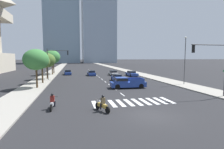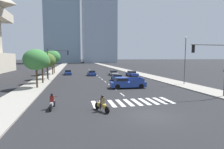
{
  "view_description": "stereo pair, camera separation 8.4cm",
  "coord_description": "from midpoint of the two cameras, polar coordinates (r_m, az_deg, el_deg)",
  "views": [
    {
      "loc": [
        -6.16,
        -12.75,
        4.74
      ],
      "look_at": [
        0.0,
        14.36,
        2.0
      ],
      "focal_mm": 27.81,
      "sensor_mm": 36.0,
      "label": 1
    },
    {
      "loc": [
        -6.08,
        -12.77,
        4.74
      ],
      "look_at": [
        0.0,
        14.36,
        2.0
      ],
      "focal_mm": 27.81,
      "sensor_mm": 36.0,
      "label": 2
    }
  ],
  "objects": [
    {
      "name": "street_tree_fifth",
      "position": [
        53.22,
        -18.73,
        5.22
      ],
      "size": [
        3.28,
        3.28,
        5.9
      ],
      "color": "#4C3823",
      "rests_on": "sidewalk_west"
    },
    {
      "name": "street_tree_third",
      "position": [
        39.72,
        -20.71,
        4.37
      ],
      "size": [
        3.62,
        3.62,
        5.52
      ],
      "color": "#4C3823",
      "rests_on": "sidewalk_west"
    },
    {
      "name": "traffic_signal_far",
      "position": [
        37.6,
        -18.21,
        4.98
      ],
      "size": [
        4.59,
        0.28,
        6.39
      ],
      "color": "#333335",
      "rests_on": "sidewalk_west"
    },
    {
      "name": "sedan_blue_4",
      "position": [
        49.44,
        -14.41,
        0.64
      ],
      "size": [
        2.09,
        4.63,
        1.29
      ],
      "rotation": [
        0.0,
        0.0,
        1.64
      ],
      "color": "navy",
      "rests_on": "ground"
    },
    {
      "name": "street_lamp_east",
      "position": [
        32.3,
        22.8,
        5.28
      ],
      "size": [
        0.5,
        0.24,
        8.07
      ],
      "color": "#3F3F42",
      "rests_on": "sidewalk_east"
    },
    {
      "name": "sidewalk_east",
      "position": [
        46.81,
        10.49,
        -0.19
      ],
      "size": [
        4.0,
        260.0,
        0.15
      ],
      "primitive_type": "cube",
      "color": "gray",
      "rests_on": "ground"
    },
    {
      "name": "ground_plane",
      "position": [
        14.93,
        12.47,
        -13.02
      ],
      "size": [
        800.0,
        800.0,
        0.0
      ],
      "primitive_type": "plane",
      "color": "#232326"
    },
    {
      "name": "street_tree_nearest",
      "position": [
        28.63,
        -23.79,
        4.48
      ],
      "size": [
        3.74,
        3.74,
        5.86
      ],
      "color": "#4C3823",
      "rests_on": "sidewalk_west"
    },
    {
      "name": "sedan_blue_2",
      "position": [
        46.04,
        -6.82,
        0.44
      ],
      "size": [
        1.91,
        4.52,
        1.32
      ],
      "rotation": [
        0.0,
        0.0,
        1.6
      ],
      "color": "navy",
      "rests_on": "ground"
    },
    {
      "name": "motorcycle_lead",
      "position": [
        17.13,
        -19.06,
        -8.73
      ],
      "size": [
        0.7,
        2.2,
        1.49
      ],
      "rotation": [
        0.0,
        0.0,
        1.48
      ],
      "color": "black",
      "rests_on": "ground"
    },
    {
      "name": "sedan_blue_3",
      "position": [
        35.18,
        1.63,
        -1.12
      ],
      "size": [
        1.86,
        4.29,
        1.31
      ],
      "rotation": [
        0.0,
        0.0,
        -1.59
      ],
      "color": "navy",
      "rests_on": "ground"
    },
    {
      "name": "sidewalk_west",
      "position": [
        43.46,
        -20.96,
        -0.91
      ],
      "size": [
        4.0,
        260.0,
        0.15
      ],
      "primitive_type": "cube",
      "color": "gray",
      "rests_on": "ground"
    },
    {
      "name": "street_tree_fourth",
      "position": [
        49.29,
        -19.21,
        5.45
      ],
      "size": [
        4.32,
        4.32,
        6.55
      ],
      "color": "#4C3823",
      "rests_on": "sidewalk_west"
    },
    {
      "name": "sedan_blue_1",
      "position": [
        44.61,
        6.44,
        0.27
      ],
      "size": [
        1.96,
        4.78,
        1.29
      ],
      "rotation": [
        0.0,
        0.0,
        -1.54
      ],
      "color": "navy",
      "rests_on": "ground"
    },
    {
      "name": "pickup_truck",
      "position": [
        27.06,
        4.59,
        -2.74
      ],
      "size": [
        5.52,
        2.33,
        1.67
      ],
      "rotation": [
        0.0,
        0.0,
        3.09
      ],
      "color": "navy",
      "rests_on": "ground"
    },
    {
      "name": "traffic_signal_near",
      "position": [
        23.24,
        30.37,
        4.38
      ],
      "size": [
        5.01,
        0.28,
        6.41
      ],
      "rotation": [
        0.0,
        0.0,
        3.14
      ],
      "color": "#333335",
      "rests_on": "sidewalk_east"
    },
    {
      "name": "motorcycle_trailing",
      "position": [
        15.54,
        -3.32,
        -9.9
      ],
      "size": [
        1.14,
        2.02,
        1.49
      ],
      "rotation": [
        0.0,
        0.0,
        2.0
      ],
      "color": "black",
      "rests_on": "ground"
    },
    {
      "name": "crosswalk_near",
      "position": [
        18.79,
        6.73,
        -9.01
      ],
      "size": [
        8.55,
        2.93,
        0.01
      ],
      "color": "silver",
      "rests_on": "ground"
    },
    {
      "name": "street_tree_second",
      "position": [
        33.73,
        -22.1,
        3.82
      ],
      "size": [
        2.84,
        2.84,
        5.0
      ],
      "color": "#4C3823",
      "rests_on": "sidewalk_west"
    },
    {
      "name": "lane_divider_center",
      "position": [
        45.78,
        -5.05,
        -0.33
      ],
      "size": [
        0.14,
        50.0,
        0.01
      ],
      "color": "silver",
      "rests_on": "ground"
    },
    {
      "name": "sedan_silver_0",
      "position": [
        46.19,
        0.38,
        0.46
      ],
      "size": [
        1.83,
        4.72,
        1.26
      ],
      "rotation": [
        0.0,
        0.0,
        -1.55
      ],
      "color": "#B7BABF",
      "rests_on": "ground"
    }
  ]
}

